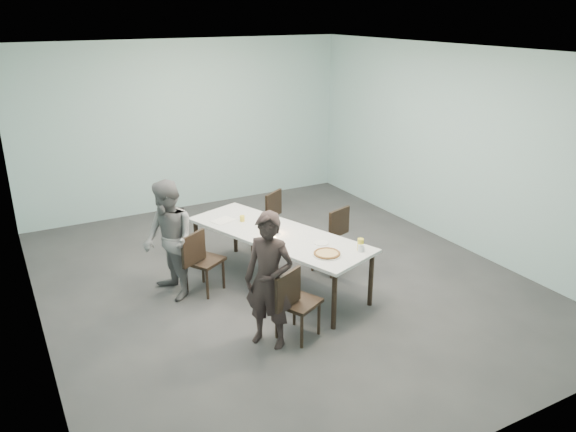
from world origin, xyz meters
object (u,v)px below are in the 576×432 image
side_plate (321,243)px  diner_far (169,241)px  chair_far_left (200,258)px  beer_glass (360,245)px  tealight (275,232)px  chair_near_right (334,236)px  diner_near (269,281)px  pizza (327,254)px  chair_near_left (294,299)px  water_tumbler (361,248)px  table (278,237)px  amber_tumbler (242,218)px  chair_far_right (270,217)px

side_plate → diner_far: bearing=149.7°
chair_far_left → beer_glass: beer_glass is taller
tealight → beer_glass: bearing=-55.6°
chair_near_right → tealight: bearing=-13.9°
diner_near → pizza: diner_near is taller
pizza → chair_far_left: bearing=134.8°
diner_near → tealight: 1.35m
chair_far_left → diner_near: (0.25, -1.45, 0.26)m
chair_near_left → water_tumbler: 1.13m
table → amber_tumbler: 0.65m
amber_tumbler → diner_near: bearing=-105.5°
pizza → chair_near_right: bearing=52.7°
water_tumbler → amber_tumbler: (-0.83, 1.60, -0.01)m
diner_near → beer_glass: bearing=60.6°
diner_near → table: bearing=110.3°
chair_near_left → tealight: (0.41, 1.24, 0.27)m
pizza → water_tumbler: size_ratio=3.78×
beer_glass → amber_tumbler: size_ratio=1.88×
pizza → beer_glass: (0.43, -0.08, 0.06)m
chair_far_right → diner_far: bearing=-8.5°
diner_near → pizza: (0.91, 0.28, 0.01)m
chair_near_left → chair_near_right: (1.38, 1.31, 0.00)m
tealight → chair_near_left: bearing=-108.4°
diner_far → amber_tumbler: bearing=94.6°
chair_near_right → beer_glass: beer_glass is taller
pizza → side_plate: pizza is taller
chair_near_left → pizza: 0.78m
chair_far_left → side_plate: (1.29, -0.84, 0.25)m
chair_far_right → side_plate: (-0.16, -1.72, 0.25)m
diner_near → amber_tumbler: (0.50, 1.78, 0.03)m
pizza → side_plate: size_ratio=1.89×
table → beer_glass: size_ratio=18.34×
diner_near → water_tumbler: 1.34m
chair_far_right → tealight: bearing=34.5°
table → chair_far_left: (-0.98, 0.27, -0.19)m
diner_near → amber_tumbler: bearing=126.3°
chair_near_left → amber_tumbler: (0.23, 1.85, 0.29)m
chair_near_left → tealight: bearing=46.2°
chair_near_right → pizza: size_ratio=2.56×
diner_near → side_plate: bearing=82.5°
chair_far_right → diner_far: diner_far is taller
chair_near_left → water_tumbler: size_ratio=9.67×
diner_near → diner_far: diner_far is taller
table → chair_near_right: 0.94m
water_tumbler → side_plate: bearing=124.0°
diner_near → water_tumbler: (1.33, 0.18, 0.03)m
side_plate → amber_tumbler: bearing=114.7°
diner_far → side_plate: (1.64, -0.96, -0.01)m
chair_far_right → diner_near: bearing=31.4°
tealight → amber_tumbler: bearing=106.4°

